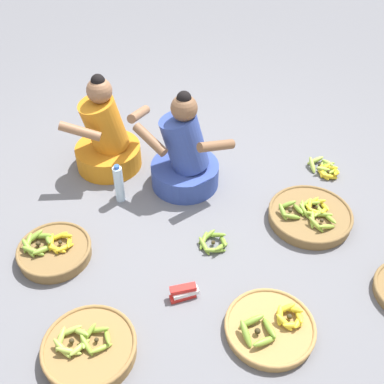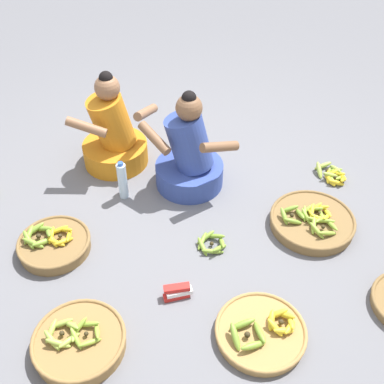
% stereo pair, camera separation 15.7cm
% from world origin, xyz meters
% --- Properties ---
extents(ground_plane, '(10.00, 10.00, 0.00)m').
position_xyz_m(ground_plane, '(0.00, 0.00, 0.00)').
color(ground_plane, slate).
extents(vendor_woman_front, '(0.70, 0.55, 0.81)m').
position_xyz_m(vendor_woman_front, '(0.07, 0.30, 0.26)').
color(vendor_woman_front, '#334793').
rests_on(vendor_woman_front, ground).
extents(vendor_woman_behind, '(0.71, 0.52, 0.81)m').
position_xyz_m(vendor_woman_behind, '(-0.47, 0.67, 0.26)').
color(vendor_woman_behind, orange).
rests_on(vendor_woman_behind, ground).
extents(banana_basket_mid_left, '(0.53, 0.53, 0.14)m').
position_xyz_m(banana_basket_mid_left, '(0.24, -1.10, 0.04)').
color(banana_basket_mid_left, '#A87F47').
rests_on(banana_basket_mid_left, ground).
extents(banana_basket_front_right, '(0.60, 0.60, 0.14)m').
position_xyz_m(banana_basket_front_right, '(0.84, -0.32, 0.05)').
color(banana_basket_front_right, brown).
rests_on(banana_basket_front_right, ground).
extents(banana_basket_back_center, '(0.52, 0.52, 0.15)m').
position_xyz_m(banana_basket_back_center, '(-0.78, -0.99, 0.05)').
color(banana_basket_back_center, olive).
rests_on(banana_basket_back_center, ground).
extents(banana_basket_near_bicycle, '(0.49, 0.49, 0.16)m').
position_xyz_m(banana_basket_near_bicycle, '(-0.94, -0.22, 0.05)').
color(banana_basket_near_bicycle, brown).
rests_on(banana_basket_near_bicycle, ground).
extents(loose_bananas_near_vendor, '(0.22, 0.23, 0.09)m').
position_xyz_m(loose_bananas_near_vendor, '(0.10, -0.38, 0.03)').
color(loose_bananas_near_vendor, olive).
rests_on(loose_bananas_near_vendor, ground).
extents(loose_bananas_back_left, '(0.22, 0.29, 0.10)m').
position_xyz_m(loose_bananas_back_left, '(1.20, 0.16, 0.03)').
color(loose_bananas_back_left, '#8CAD38').
rests_on(loose_bananas_back_left, ground).
extents(water_bottle, '(0.07, 0.07, 0.32)m').
position_xyz_m(water_bottle, '(-0.44, 0.23, 0.15)').
color(water_bottle, silver).
rests_on(water_bottle, ground).
extents(packet_carton_stack, '(0.18, 0.07, 0.09)m').
position_xyz_m(packet_carton_stack, '(-0.19, -0.75, 0.04)').
color(packet_carton_stack, red).
rests_on(packet_carton_stack, ground).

